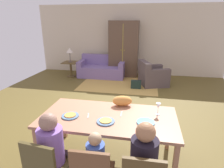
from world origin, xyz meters
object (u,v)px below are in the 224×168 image
at_px(person_child, 97,167).
at_px(armoire, 124,49).
at_px(dining_table, 108,120).
at_px(person_woman, 143,168).
at_px(person_man, 54,156).
at_px(plate_near_man, 70,116).
at_px(couch, 102,69).
at_px(armchair, 152,76).
at_px(handbag, 136,84).
at_px(plate_near_child, 106,121).
at_px(dining_chair_man, 46,167).
at_px(cat, 122,101).
at_px(plate_near_woman, 146,122).
at_px(wine_glass, 158,107).
at_px(side_table, 71,67).
at_px(table_lamp, 70,51).

height_order(person_child, armoire, armoire).
height_order(dining_table, person_woman, person_woman).
bearing_deg(person_child, person_man, 179.48).
height_order(plate_near_man, couch, couch).
distance_m(person_man, armchair, 4.74).
xyz_separation_m(person_man, person_woman, (1.09, 0.00, 0.00)).
bearing_deg(handbag, plate_near_child, -93.02).
bearing_deg(dining_chair_man, plate_near_child, 50.62).
height_order(plate_near_child, armchair, armchair).
bearing_deg(cat, couch, 96.20).
relative_size(plate_near_woman, armoire, 0.12).
xyz_separation_m(dining_chair_man, person_man, (0.01, 0.17, 0.02)).
xyz_separation_m(plate_near_woman, wine_glass, (0.17, 0.28, 0.12)).
bearing_deg(side_table, armoire, 15.67).
distance_m(dining_chair_man, side_table, 5.49).
bearing_deg(plate_near_man, wine_glass, 13.40).
height_order(wine_glass, side_table, wine_glass).
distance_m(cat, couch, 4.42).
relative_size(plate_near_man, plate_near_woman, 1.00).
bearing_deg(wine_glass, side_table, 127.10).
xyz_separation_m(dining_table, dining_chair_man, (-0.55, -0.86, -0.20)).
bearing_deg(plate_near_woman, cat, 128.57).
relative_size(person_man, handbag, 3.47).
xyz_separation_m(wine_glass, person_child, (-0.71, -0.87, -0.46)).
bearing_deg(dining_chair_man, person_man, 85.76).
xyz_separation_m(couch, handbag, (1.41, -1.16, -0.17)).
bearing_deg(plate_near_child, side_table, 118.22).
height_order(plate_near_man, side_table, plate_near_man).
relative_size(plate_near_woman, table_lamp, 0.46).
height_order(person_child, handbag, person_child).
distance_m(plate_near_woman, cat, 0.64).
relative_size(person_woman, side_table, 1.91).
xyz_separation_m(cat, armoire, (-0.57, 4.47, 0.20)).
distance_m(dining_chair_man, table_lamp, 5.51).
height_order(plate_near_woman, couch, couch).
relative_size(plate_near_woman, side_table, 0.43).
distance_m(wine_glass, dining_chair_man, 1.69).
height_order(plate_near_woman, side_table, plate_near_woman).
distance_m(plate_near_woman, wine_glass, 0.35).
bearing_deg(side_table, table_lamp, 90.00).
distance_m(armoire, side_table, 2.17).
bearing_deg(plate_near_woman, person_man, -151.88).
bearing_deg(person_man, dining_chair_man, -94.24).
height_order(dining_chair_man, side_table, dining_chair_man).
xyz_separation_m(couch, table_lamp, (-1.19, -0.26, 0.71)).
xyz_separation_m(person_child, couch, (-1.22, 5.25, -0.13)).
relative_size(cat, couch, 0.18).
xyz_separation_m(plate_near_man, handbag, (0.73, 3.53, -0.64)).
xyz_separation_m(wine_glass, couch, (-1.93, 4.39, -0.59)).
relative_size(person_child, table_lamp, 1.71).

